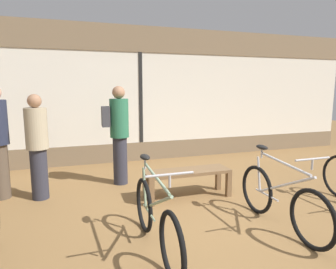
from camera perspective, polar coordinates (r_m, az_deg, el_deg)
The scene contains 7 objects.
ground_plane at distance 4.26m, azimuth 6.83°, elevation -15.87°, with size 24.00×24.00×0.00m, color olive.
shop_back_wall at distance 7.27m, azimuth -5.26°, elevation 7.80°, with size 12.00×0.08×3.20m.
bicycle_left at distance 3.38m, azimuth -2.42°, elevation -15.71°, with size 0.46×1.72×1.02m.
bicycle_right at distance 4.14m, azimuth 20.58°, elevation -11.45°, with size 0.46×1.72×1.02m.
display_bench at distance 4.92m, azimuth 3.72°, elevation -7.71°, with size 1.40×0.44×0.46m.
customer_near_rack at distance 5.54m, azimuth -9.40°, elevation 0.51°, with size 0.49×0.35×1.81m.
customer_by_window at distance 5.16m, azimuth -23.62°, elevation -1.83°, with size 0.40×0.40×1.68m.
Camera 1 is at (-1.69, -3.48, 1.79)m, focal length 32.00 mm.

